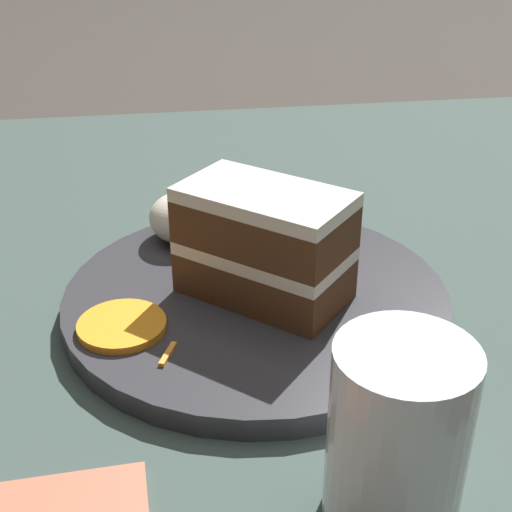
# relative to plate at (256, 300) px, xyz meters

# --- Properties ---
(ground_plane) EXTENTS (6.00, 6.00, 0.00)m
(ground_plane) POSITION_rel_plate_xyz_m (0.04, 0.05, -0.04)
(ground_plane) COLOR #38332D
(ground_plane) RESTS_ON ground
(dining_table) EXTENTS (1.16, 0.91, 0.03)m
(dining_table) POSITION_rel_plate_xyz_m (0.04, 0.05, -0.03)
(dining_table) COLOR #384742
(dining_table) RESTS_ON ground
(plate) EXTENTS (0.30, 0.30, 0.02)m
(plate) POSITION_rel_plate_xyz_m (0.00, 0.00, 0.00)
(plate) COLOR #333338
(plate) RESTS_ON dining_table
(cake_slice) EXTENTS (0.14, 0.14, 0.09)m
(cake_slice) POSITION_rel_plate_xyz_m (0.01, 0.01, 0.05)
(cake_slice) COLOR #4C2D19
(cake_slice) RESTS_ON plate
(cream_dollop) EXTENTS (0.06, 0.06, 0.04)m
(cream_dollop) POSITION_rel_plate_xyz_m (-0.10, -0.05, 0.03)
(cream_dollop) COLOR silver
(cream_dollop) RESTS_ON plate
(orange_garnish) EXTENTS (0.06, 0.06, 0.01)m
(orange_garnish) POSITION_rel_plate_xyz_m (0.03, -0.10, 0.01)
(orange_garnish) COLOR orange
(orange_garnish) RESTS_ON plate
(carrot_shreds_scatter) EXTENTS (0.19, 0.15, 0.00)m
(carrot_shreds_scatter) POSITION_rel_plate_xyz_m (0.01, 0.00, 0.01)
(carrot_shreds_scatter) COLOR orange
(carrot_shreds_scatter) RESTS_ON plate
(drinking_glass) EXTENTS (0.07, 0.07, 0.11)m
(drinking_glass) POSITION_rel_plate_xyz_m (0.22, 0.04, 0.04)
(drinking_glass) COLOR silver
(drinking_glass) RESTS_ON dining_table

